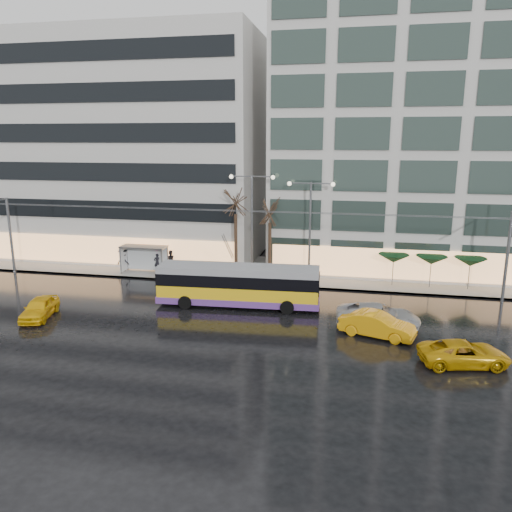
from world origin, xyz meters
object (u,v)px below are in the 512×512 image
(bus_shelter, at_px, (141,253))
(street_lamp_near, at_px, (252,212))
(taxi_a, at_px, (39,308))
(trolleybus, at_px, (238,287))

(bus_shelter, distance_m, street_lamp_near, 11.14)
(bus_shelter, xyz_separation_m, taxi_a, (-2.12, -12.25, -1.25))
(trolleybus, height_order, bus_shelter, trolleybus)
(street_lamp_near, relative_size, taxi_a, 2.15)
(bus_shelter, relative_size, street_lamp_near, 0.47)
(street_lamp_near, height_order, taxi_a, street_lamp_near)
(taxi_a, bearing_deg, trolleybus, 8.09)
(bus_shelter, bearing_deg, taxi_a, -99.81)
(street_lamp_near, bearing_deg, taxi_a, -135.32)
(bus_shelter, bearing_deg, street_lamp_near, 0.63)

